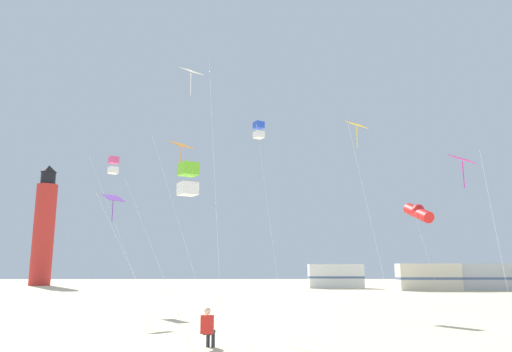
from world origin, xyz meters
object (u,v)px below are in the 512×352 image
object	(u,v)px
kite_tube_scarlet	(418,212)
kite_box_rainbow	(113,165)
kite_diamond_white	(193,82)
kite_diamond_magenta	(464,165)
rv_van_silver	(488,277)
rv_van_white	(336,276)
kite_box_blue	(259,130)
kite_diamond_violet	(114,202)
rv_van_cream	(428,277)
kite_diamond_orange	(181,151)
kite_flyer_standing	(208,327)
lighthouse_distant	(44,228)
kite_diamond_gold	(357,132)
kite_box_lime	(188,179)

from	to	relation	value
kite_tube_scarlet	kite_box_rainbow	bearing A→B (deg)	172.24
kite_box_rainbow	kite_diamond_white	distance (m)	12.39
kite_tube_scarlet	kite_diamond_white	world-z (taller)	kite_diamond_white
kite_diamond_magenta	rv_van_silver	bearing A→B (deg)	62.36
kite_tube_scarlet	rv_van_silver	distance (m)	27.56
kite_diamond_magenta	rv_van_white	bearing A→B (deg)	87.36
kite_tube_scarlet	kite_box_blue	world-z (taller)	kite_box_blue
rv_van_silver	kite_diamond_white	bearing A→B (deg)	-133.68
kite_diamond_violet	kite_diamond_white	distance (m)	7.37
rv_van_white	kite_diamond_magenta	bearing A→B (deg)	-90.64
kite_tube_scarlet	rv_van_cream	distance (m)	24.35
kite_diamond_orange	rv_van_cream	distance (m)	37.49
kite_diamond_violet	kite_diamond_orange	bearing A→B (deg)	-32.38
kite_diamond_magenta	kite_box_blue	xyz separation A→B (m)	(-8.13, 12.26, 5.04)
kite_diamond_violet	kite_diamond_white	bearing A→B (deg)	-36.18
kite_flyer_standing	kite_diamond_orange	xyz separation A→B (m)	(-1.94, 7.32, 7.08)
kite_diamond_magenta	lighthouse_distant	distance (m)	60.88
lighthouse_distant	kite_diamond_white	bearing A→B (deg)	-61.10
kite_diamond_white	lighthouse_distant	distance (m)	52.97
kite_diamond_orange	kite_box_rainbow	size ratio (longest dim) A/B	0.85
kite_diamond_violet	kite_diamond_orange	world-z (taller)	kite_diamond_orange
kite_diamond_gold	kite_box_blue	xyz separation A→B (m)	(-4.58, 8.86, 2.66)
kite_diamond_violet	kite_diamond_white	world-z (taller)	kite_diamond_white
kite_box_blue	kite_box_lime	bearing A→B (deg)	-101.14
kite_flyer_standing	kite_box_blue	distance (m)	20.17
rv_van_silver	kite_box_lime	bearing A→B (deg)	-129.23
kite_diamond_violet	kite_tube_scarlet	size ratio (longest dim) A/B	0.94
kite_diamond_orange	lighthouse_distant	size ratio (longest dim) A/B	0.49
kite_box_lime	rv_van_cream	distance (m)	41.00
kite_diamond_gold	kite_tube_scarlet	size ratio (longest dim) A/B	1.49
kite_box_rainbow	rv_van_white	bearing A→B (deg)	53.06
kite_box_lime	rv_van_silver	world-z (taller)	kite_box_lime
kite_box_blue	rv_van_cream	distance (m)	28.98
kite_box_lime	rv_van_white	bearing A→B (deg)	72.71
rv_van_silver	kite_diamond_gold	bearing A→B (deg)	-125.82
kite_diamond_gold	kite_diamond_white	distance (m)	8.32
kite_diamond_white	rv_van_white	world-z (taller)	kite_diamond_white
kite_box_lime	lighthouse_distant	xyz separation A→B (m)	(-26.01, 50.90, 2.50)
kite_box_lime	rv_van_silver	xyz separation A→B (m)	(27.97, 34.91, -3.95)
kite_diamond_white	rv_van_white	distance (m)	40.12
kite_flyer_standing	kite_box_rainbow	bearing A→B (deg)	-51.15
kite_tube_scarlet	kite_box_rainbow	distance (m)	19.96
kite_diamond_white	kite_diamond_violet	bearing A→B (deg)	143.82
kite_diamond_white	lighthouse_distant	xyz separation A→B (m)	(-25.56, 46.30, -2.99)
kite_diamond_white	kite_diamond_magenta	bearing A→B (deg)	-9.74
kite_box_blue	kite_box_rainbow	bearing A→B (deg)	178.91
kite_box_blue	kite_box_rainbow	world-z (taller)	kite_box_blue
kite_diamond_violet	rv_van_cream	xyz separation A→B (m)	(26.12, 27.03, -4.21)
kite_diamond_orange	kite_diamond_gold	bearing A→B (deg)	4.40
kite_box_lime	rv_van_silver	bearing A→B (deg)	51.30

